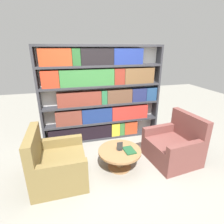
% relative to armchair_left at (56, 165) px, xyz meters
% --- Properties ---
extents(ground_plane, '(14.00, 14.00, 0.00)m').
position_rel_armchair_left_xyz_m(ground_plane, '(1.13, -0.04, -0.31)').
color(ground_plane, gray).
extents(bookshelf, '(2.92, 0.30, 2.31)m').
position_rel_armchair_left_xyz_m(bookshelf, '(1.10, 1.34, 0.84)').
color(bookshelf, silver).
rests_on(bookshelf, ground_plane).
extents(armchair_left, '(0.90, 0.94, 0.98)m').
position_rel_armchair_left_xyz_m(armchair_left, '(0.00, 0.00, 0.00)').
color(armchair_left, olive).
rests_on(armchair_left, ground_plane).
extents(armchair_right, '(0.99, 1.03, 0.98)m').
position_rel_armchair_left_xyz_m(armchair_right, '(2.34, 0.01, 0.00)').
color(armchair_right, brown).
rests_on(armchair_right, ground_plane).
extents(coffee_table, '(0.83, 0.83, 0.39)m').
position_rel_armchair_left_xyz_m(coffee_table, '(1.17, 0.04, -0.03)').
color(coffee_table, olive).
rests_on(coffee_table, ground_plane).
extents(table_sign, '(0.11, 0.06, 0.17)m').
position_rel_armchair_left_xyz_m(table_sign, '(1.17, 0.04, 0.15)').
color(table_sign, black).
rests_on(table_sign, coffee_table).
extents(stray_book, '(0.21, 0.29, 0.03)m').
position_rel_armchair_left_xyz_m(stray_book, '(1.34, -0.03, 0.09)').
color(stray_book, '#1E512D').
rests_on(stray_book, coffee_table).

